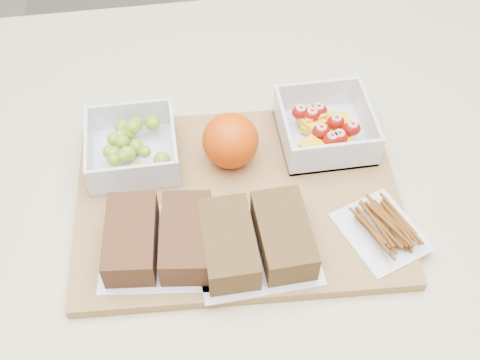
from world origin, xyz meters
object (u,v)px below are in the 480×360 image
at_px(orange, 230,141).
at_px(pretzel_bag, 382,227).
at_px(grape_container, 133,147).
at_px(sandwich_bag_left, 159,238).
at_px(fruit_container, 325,128).
at_px(cutting_board, 238,199).
at_px(sandwich_bag_center, 256,240).

bearing_deg(orange, pretzel_bag, -40.79).
distance_m(grape_container, sandwich_bag_left, 0.15).
relative_size(fruit_container, pretzel_bag, 0.95).
bearing_deg(fruit_container, sandwich_bag_left, -148.17).
distance_m(grape_container, fruit_container, 0.26).
distance_m(cutting_board, pretzel_bag, 0.19).
bearing_deg(sandwich_bag_center, pretzel_bag, 0.69).
height_order(orange, sandwich_bag_left, orange).
bearing_deg(cutting_board, fruit_container, 34.90).
bearing_deg(cutting_board, grape_container, 150.51).
distance_m(cutting_board, orange, 0.08).
xyz_separation_m(orange, pretzel_bag, (0.17, -0.15, -0.03)).
bearing_deg(sandwich_bag_left, pretzel_bag, -3.57).
xyz_separation_m(sandwich_bag_left, pretzel_bag, (0.27, -0.02, -0.01)).
distance_m(cutting_board, grape_container, 0.16).
height_order(fruit_container, sandwich_bag_center, fruit_container).
bearing_deg(cutting_board, orange, 94.52).
bearing_deg(grape_container, orange, -9.66).
xyz_separation_m(orange, sandwich_bag_left, (-0.10, -0.13, -0.02)).
bearing_deg(pretzel_bag, fruit_container, 101.78).
bearing_deg(fruit_container, orange, -171.79).
bearing_deg(cutting_board, sandwich_bag_left, -144.35).
relative_size(cutting_board, fruit_container, 3.40).
distance_m(grape_container, pretzel_bag, 0.34).
height_order(cutting_board, pretzel_bag, pretzel_bag).
height_order(cutting_board, sandwich_bag_center, sandwich_bag_center).
xyz_separation_m(cutting_board, sandwich_bag_center, (0.01, -0.09, 0.03)).
relative_size(fruit_container, orange, 1.64).
distance_m(fruit_container, orange, 0.14).
relative_size(orange, pretzel_bag, 0.58).
xyz_separation_m(fruit_container, orange, (-0.13, -0.02, 0.02)).
bearing_deg(grape_container, sandwich_bag_center, -50.52).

